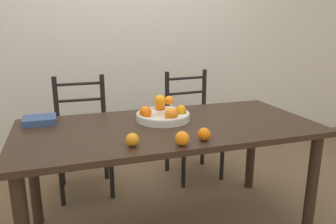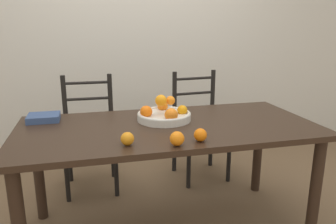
{
  "view_description": "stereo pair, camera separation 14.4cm",
  "coord_description": "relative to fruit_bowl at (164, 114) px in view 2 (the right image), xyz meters",
  "views": [
    {
      "loc": [
        -0.62,
        -1.86,
        1.35
      ],
      "look_at": [
        0.0,
        0.01,
        0.83
      ],
      "focal_mm": 35.0,
      "sensor_mm": 36.0,
      "label": 1
    },
    {
      "loc": [
        -0.48,
        -1.9,
        1.35
      ],
      "look_at": [
        0.0,
        0.01,
        0.83
      ],
      "focal_mm": 35.0,
      "sensor_mm": 36.0,
      "label": 2
    }
  ],
  "objects": [
    {
      "name": "orange_loose_1",
      "position": [
        -0.04,
        -0.47,
        -0.0
      ],
      "size": [
        0.08,
        0.08,
        0.08
      ],
      "color": "orange",
      "rests_on": "dining_table"
    },
    {
      "name": "book_stack",
      "position": [
        -0.77,
        0.18,
        -0.02
      ],
      "size": [
        0.2,
        0.17,
        0.04
      ],
      "color": "#334770",
      "rests_on": "dining_table"
    },
    {
      "name": "chair_left",
      "position": [
        -0.48,
        0.65,
        -0.32
      ],
      "size": [
        0.43,
        0.41,
        0.95
      ],
      "rotation": [
        0.0,
        0.0,
        -0.01
      ],
      "color": "black",
      "rests_on": "ground_plane"
    },
    {
      "name": "fruit_bowl",
      "position": [
        0.0,
        0.0,
        0.0
      ],
      "size": [
        0.35,
        0.35,
        0.17
      ],
      "color": "beige",
      "rests_on": "dining_table"
    },
    {
      "name": "dining_table",
      "position": [
        0.0,
        -0.11,
        -0.13
      ],
      "size": [
        1.85,
        0.87,
        0.74
      ],
      "color": "black",
      "rests_on": "ground_plane"
    },
    {
      "name": "chair_right",
      "position": [
        0.48,
        0.65,
        -0.32
      ],
      "size": [
        0.45,
        0.43,
        0.95
      ],
      "rotation": [
        0.0,
        0.0,
        0.08
      ],
      "color": "black",
      "rests_on": "ground_plane"
    },
    {
      "name": "orange_loose_0",
      "position": [
        0.1,
        -0.44,
        -0.01
      ],
      "size": [
        0.07,
        0.07,
        0.07
      ],
      "color": "orange",
      "rests_on": "dining_table"
    },
    {
      "name": "orange_loose_2",
      "position": [
        -0.29,
        -0.4,
        -0.01
      ],
      "size": [
        0.07,
        0.07,
        0.07
      ],
      "color": "orange",
      "rests_on": "dining_table"
    },
    {
      "name": "wall_back",
      "position": [
        0.0,
        1.39,
        0.52
      ],
      "size": [
        8.0,
        0.06,
        2.6
      ],
      "color": "beige",
      "rests_on": "ground_plane"
    }
  ]
}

